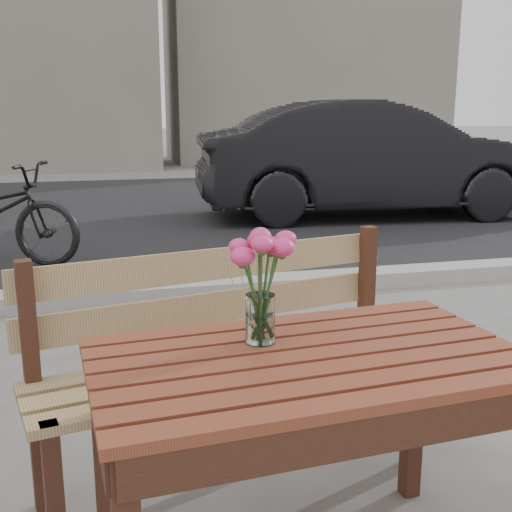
{
  "coord_description": "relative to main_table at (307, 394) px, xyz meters",
  "views": [
    {
      "loc": [
        -0.38,
        -1.46,
        1.36
      ],
      "look_at": [
        0.04,
        0.24,
        0.95
      ],
      "focal_mm": 45.0,
      "sensor_mm": 36.0,
      "label": 1
    }
  ],
  "objects": [
    {
      "name": "street",
      "position": [
        -0.14,
        4.99,
        -0.57
      ],
      "size": [
        30.0,
        8.12,
        0.12
      ],
      "color": "black",
      "rests_on": "ground"
    },
    {
      "name": "parked_car",
      "position": [
        2.83,
        6.0,
        0.12
      ],
      "size": [
        4.49,
        1.92,
        1.44
      ],
      "primitive_type": "imported",
      "rotation": [
        0.0,
        0.0,
        1.48
      ],
      "color": "black",
      "rests_on": "ground"
    },
    {
      "name": "backdrop_buildings",
      "position": [
        0.03,
        14.32,
        3.01
      ],
      "size": [
        15.5,
        4.0,
        8.0
      ],
      "color": "slate",
      "rests_on": "ground"
    },
    {
      "name": "main_vase",
      "position": [
        -0.1,
        0.12,
        0.32
      ],
      "size": [
        0.18,
        0.18,
        0.33
      ],
      "color": "white",
      "rests_on": "main_table"
    },
    {
      "name": "main_bench",
      "position": [
        -0.1,
        0.62,
        -0.05
      ],
      "size": [
        1.52,
        0.73,
        0.91
      ],
      "rotation": [
        0.0,
        0.0,
        0.21
      ],
      "color": "#97784E",
      "rests_on": "ground"
    },
    {
      "name": "main_table",
      "position": [
        0.0,
        0.0,
        0.0
      ],
      "size": [
        1.21,
        0.77,
        0.71
      ],
      "rotation": [
        0.0,
        0.0,
        0.08
      ],
      "color": "brown",
      "rests_on": "ground"
    }
  ]
}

